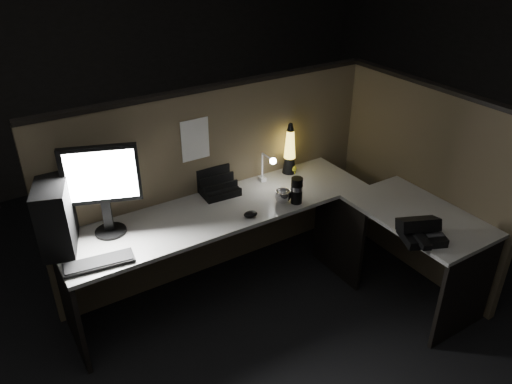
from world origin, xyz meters
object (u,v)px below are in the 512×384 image
pc_tower (56,215)px  keyboard (99,263)px  lava_lamp (290,153)px  monitor (102,182)px  desk_phone (420,231)px

pc_tower → keyboard: (0.14, -0.34, -0.21)m
lava_lamp → keyboard: bearing=-166.8°
monitor → lava_lamp: bearing=23.2°
lava_lamp → desk_phone: size_ratio=1.30×
monitor → desk_phone: (1.67, -1.16, -0.31)m
pc_tower → lava_lamp: size_ratio=1.04×
monitor → desk_phone: bearing=-14.4°
monitor → keyboard: (-0.17, -0.32, -0.36)m
monitor → lava_lamp: size_ratio=1.46×
desk_phone → keyboard: bearing=179.6°
pc_tower → desk_phone: size_ratio=1.36×
keyboard → desk_phone: bearing=-16.5°
monitor → keyboard: 0.51m
pc_tower → lava_lamp: bearing=19.8°
pc_tower → lava_lamp: 1.82m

